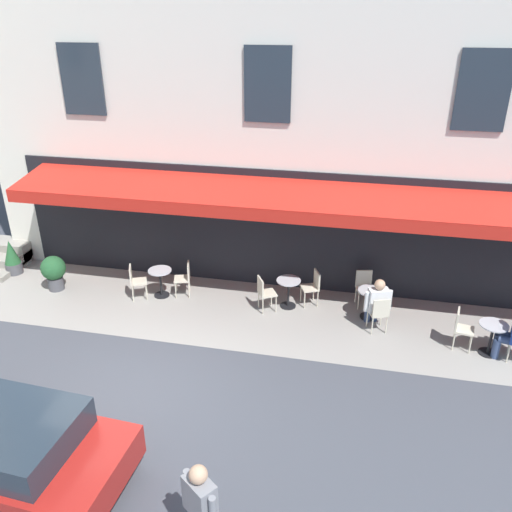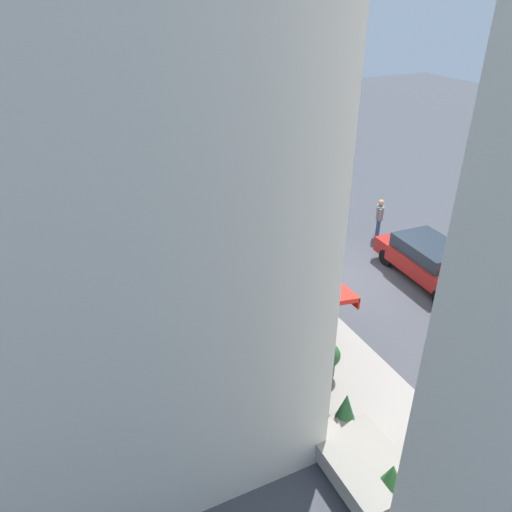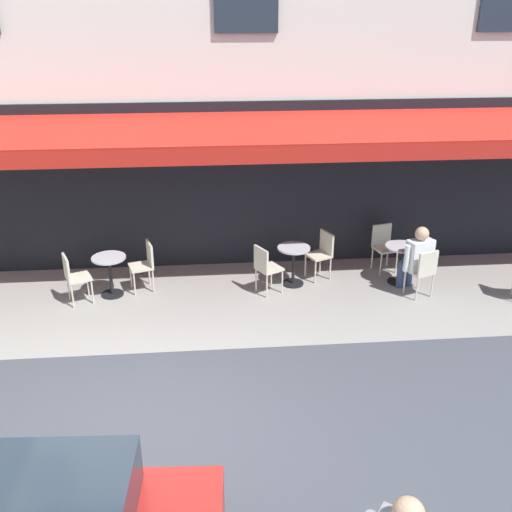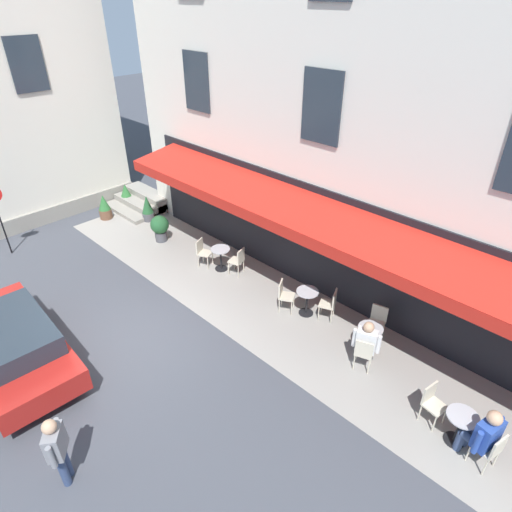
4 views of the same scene
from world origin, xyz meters
TOP-DOWN VIEW (x-y plane):
  - ground_plane at (0.00, 0.00)m, footprint 70.00×70.00m
  - sidewalk_cafe_terrace at (-3.25, -3.40)m, footprint 20.50×3.20m
  - cafe_table_near_entrance at (0.87, -3.76)m, footprint 0.60×0.60m
  - cafe_chair_cream_corner_right at (1.45, -3.52)m, footprint 0.52×0.52m
  - cafe_chair_cream_back_row at (0.26, -3.94)m, footprint 0.50×0.50m
  - cafe_table_mid_terrace at (-2.44, -3.91)m, footprint 0.60×0.60m
  - cafe_chair_cream_near_door at (-1.89, -3.60)m, footprint 0.55×0.55m
  - cafe_chair_cream_under_awning at (-3.02, -4.17)m, footprint 0.53×0.53m
  - cafe_table_streetside at (-4.42, -3.81)m, footprint 0.60×0.60m
  - cafe_chair_cream_kerbside at (-4.64, -3.22)m, footprint 0.51×0.51m
  - cafe_chair_cream_corner_left at (-4.27, -4.42)m, footprint 0.48×0.48m
  - cafe_table_far_end at (-6.99, -2.86)m, footprint 0.60×0.60m
  - cafe_chair_cream_by_window at (-6.37, -2.98)m, footprint 0.47×0.47m
  - seated_patron_in_white at (-4.56, -3.42)m, footprint 0.62×0.61m
  - walking_pedestrian_in_grey at (-2.30, 2.78)m, footprint 0.54×0.48m
  - potted_plant_entrance_left at (3.74, -3.51)m, footprint 0.64×0.64m
  - potted_plant_by_steps at (5.42, -4.11)m, footprint 0.45×0.45m

SIDE VIEW (x-z plane):
  - ground_plane at x=0.00m, z-range 0.00..0.00m
  - sidewalk_cafe_terrace at x=-3.25m, z-range 0.00..0.01m
  - potted_plant_by_steps at x=5.42m, z-range -0.01..0.99m
  - cafe_table_near_entrance at x=0.87m, z-range 0.12..0.87m
  - cafe_table_mid_terrace at x=-2.44m, z-range 0.12..0.87m
  - cafe_table_streetside at x=-4.42m, z-range 0.12..0.87m
  - cafe_table_far_end at x=-6.99m, z-range 0.12..0.87m
  - cafe_chair_cream_corner_right at x=1.45m, z-range 0.09..1.00m
  - cafe_chair_cream_back_row at x=0.26m, z-range 0.09..1.00m
  - cafe_chair_cream_near_door at x=-1.89m, z-range 0.09..1.00m
  - cafe_chair_cream_under_awning at x=-3.02m, z-range 0.09..1.00m
  - cafe_chair_cream_kerbside at x=-4.64m, z-range 0.09..1.00m
  - cafe_chair_cream_corner_left at x=-4.27m, z-range 0.09..1.00m
  - cafe_chair_cream_by_window at x=-6.37m, z-range 0.09..1.00m
  - potted_plant_entrance_left at x=3.74m, z-range 0.07..1.03m
  - seated_patron_in_white at x=-4.56m, z-range 0.05..1.34m
  - walking_pedestrian_in_grey at x=-2.30m, z-range 0.13..1.72m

